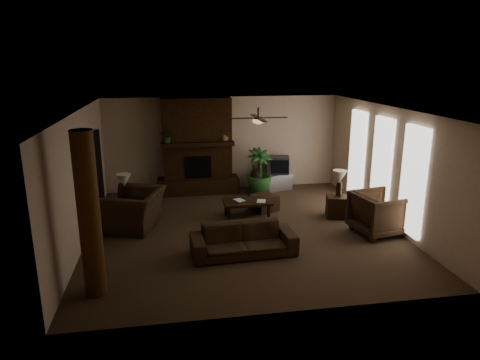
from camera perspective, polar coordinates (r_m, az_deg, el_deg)
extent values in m
plane|color=#503A28|center=(10.20, 0.37, -6.56)|extent=(7.00, 7.00, 0.00)
plane|color=silver|center=(9.51, 0.40, 9.27)|extent=(7.00, 7.00, 0.00)
plane|color=#CAB093|center=(13.15, -2.24, 4.82)|extent=(7.00, 0.00, 7.00)
plane|color=#CAB093|center=(6.51, 5.73, -6.50)|extent=(7.00, 0.00, 7.00)
plane|color=#CAB093|center=(9.81, -20.19, 0.17)|extent=(0.00, 7.00, 7.00)
plane|color=#CAB093|center=(10.91, 18.82, 1.78)|extent=(0.00, 7.00, 7.00)
cube|color=#422511|center=(12.83, -5.66, 4.49)|extent=(2.00, 0.50, 2.80)
cube|color=#422511|center=(13.00, -5.49, -0.68)|extent=(2.40, 0.70, 0.45)
cube|color=black|center=(12.70, -5.51, 1.70)|extent=(0.75, 0.04, 0.65)
cube|color=black|center=(12.53, -5.58, 4.70)|extent=(2.10, 0.28, 0.12)
cube|color=white|center=(12.29, 15.13, 3.31)|extent=(0.08, 0.85, 2.35)
cube|color=white|center=(11.07, 18.09, 1.76)|extent=(0.08, 0.85, 2.35)
cube|color=white|center=(9.89, 21.76, -0.16)|extent=(0.08, 0.85, 2.35)
cylinder|color=brown|center=(7.45, -19.23, -4.45)|extent=(0.36, 0.36, 2.80)
cube|color=black|center=(11.60, -18.21, 0.83)|extent=(0.10, 1.00, 2.10)
cylinder|color=#302115|center=(9.90, 2.41, 8.80)|extent=(0.04, 0.04, 0.24)
cylinder|color=#302115|center=(9.91, 2.40, 8.11)|extent=(0.20, 0.20, 0.06)
ellipsoid|color=#F2BF72|center=(9.92, 2.40, 7.77)|extent=(0.26, 0.26, 0.14)
cube|color=black|center=(10.00, 4.67, 8.20)|extent=(0.55, 0.12, 0.01)
cube|color=black|center=(9.83, 0.10, 8.13)|extent=(0.55, 0.12, 0.01)
cube|color=black|center=(10.30, 1.94, 8.45)|extent=(0.12, 0.55, 0.01)
cube|color=black|center=(9.52, 2.90, 7.86)|extent=(0.12, 0.55, 0.01)
imported|color=#3F2B1B|center=(8.84, 0.45, -7.24)|extent=(2.15, 0.74, 0.83)
imported|color=#3F2B1B|center=(10.44, -13.81, -2.99)|extent=(1.27, 1.58, 1.20)
imported|color=#3F2B1B|center=(10.31, 17.82, -3.93)|extent=(1.14, 1.20, 1.07)
cube|color=black|center=(10.88, 0.93, -2.90)|extent=(1.20, 0.70, 0.06)
cube|color=black|center=(10.64, -1.49, -4.55)|extent=(0.07, 0.07, 0.37)
cube|color=black|center=(10.81, 3.78, -4.25)|extent=(0.07, 0.07, 0.37)
cube|color=black|center=(11.11, -1.85, -3.68)|extent=(0.07, 0.07, 0.37)
cube|color=black|center=(11.27, 3.20, -3.40)|extent=(0.07, 0.07, 0.37)
cube|color=#3F2B1B|center=(11.47, 3.16, -2.99)|extent=(0.79, 0.79, 0.40)
cube|color=#BABABC|center=(13.30, 4.84, -0.19)|extent=(0.97, 0.76, 0.50)
cube|color=#343436|center=(13.23, 5.01, 2.01)|extent=(0.74, 0.63, 0.52)
cube|color=black|center=(12.98, 5.30, 1.74)|extent=(0.51, 0.14, 0.40)
cylinder|color=#32211C|center=(12.81, 2.18, -0.29)|extent=(0.34, 0.34, 0.70)
sphere|color=#32211C|center=(12.74, 2.19, 0.79)|extent=(0.34, 0.34, 0.34)
imported|color=#265522|center=(12.76, 2.49, -0.21)|extent=(1.22, 1.55, 0.76)
cube|color=black|center=(10.97, -14.97, -3.97)|extent=(0.52, 0.52, 0.55)
cylinder|color=#302115|center=(10.85, -14.90, -1.67)|extent=(0.17, 0.17, 0.35)
cone|color=silver|center=(10.76, -15.02, -0.02)|extent=(0.45, 0.45, 0.30)
cube|color=black|center=(11.19, 12.59, -3.43)|extent=(0.61, 0.61, 0.55)
cylinder|color=#302115|center=(11.11, 12.89, -1.14)|extent=(0.18, 0.18, 0.35)
cone|color=silver|center=(11.02, 12.99, 0.47)|extent=(0.46, 0.46, 0.30)
imported|color=#265522|center=(12.50, -9.53, 5.57)|extent=(0.40, 0.44, 0.33)
imported|color=#95603B|center=(12.63, -2.07, 5.63)|extent=(0.28, 0.28, 0.22)
imported|color=#999999|center=(10.76, -0.58, -2.13)|extent=(0.21, 0.11, 0.29)
imported|color=#999999|center=(10.77, 2.25, -2.12)|extent=(0.21, 0.08, 0.29)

